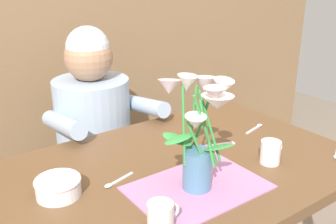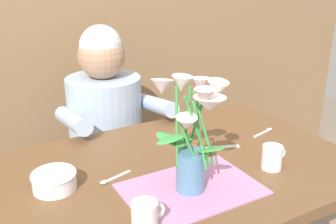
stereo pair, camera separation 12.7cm
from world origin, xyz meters
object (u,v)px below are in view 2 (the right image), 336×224
(seated_person, at_px, (107,146))
(dinner_knife, at_px, (214,148))
(ceramic_bowl, at_px, (54,180))
(coffee_cup, at_px, (145,216))
(flower_vase, at_px, (193,130))
(tea_cup, at_px, (272,157))

(seated_person, distance_m, dinner_knife, 0.63)
(ceramic_bowl, bearing_deg, dinner_knife, -1.40)
(seated_person, distance_m, ceramic_bowl, 0.70)
(coffee_cup, bearing_deg, flower_vase, 25.41)
(flower_vase, xyz_separation_m, ceramic_bowl, (-0.35, 0.21, -0.17))
(seated_person, distance_m, flower_vase, 0.85)
(dinner_knife, xyz_separation_m, tea_cup, (0.08, -0.21, 0.04))
(ceramic_bowl, bearing_deg, tea_cup, -18.96)
(seated_person, xyz_separation_m, coffee_cup, (-0.22, -0.86, 0.22))
(coffee_cup, xyz_separation_m, tea_cup, (0.51, 0.08, 0.00))
(flower_vase, bearing_deg, coffee_cup, -154.59)
(flower_vase, relative_size, dinner_knife, 1.83)
(tea_cup, bearing_deg, dinner_knife, 110.44)
(ceramic_bowl, xyz_separation_m, dinner_knife, (0.58, -0.01, -0.03))
(seated_person, xyz_separation_m, flower_vase, (-0.02, -0.76, 0.37))
(dinner_knife, distance_m, tea_cup, 0.23)
(seated_person, bearing_deg, dinner_knife, -66.43)
(ceramic_bowl, xyz_separation_m, tea_cup, (0.66, -0.23, 0.01))
(ceramic_bowl, height_order, dinner_knife, ceramic_bowl)
(dinner_knife, bearing_deg, tea_cup, -50.01)
(flower_vase, bearing_deg, ceramic_bowl, 149.29)
(flower_vase, xyz_separation_m, dinner_knife, (0.23, 0.20, -0.20))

